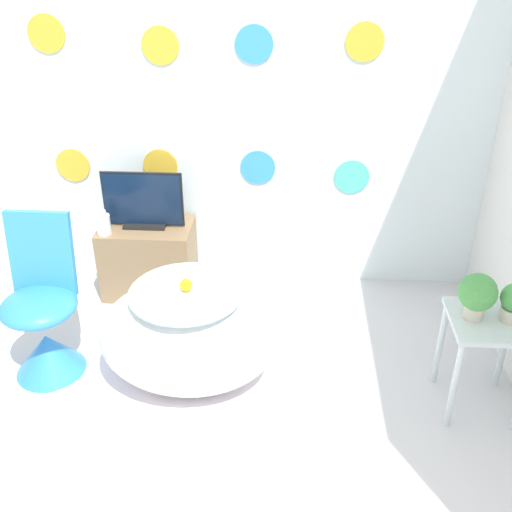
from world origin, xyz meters
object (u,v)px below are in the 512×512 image
object	(u,v)px
tv	(143,202)
potted_plant_left	(477,294)
bathtub	(189,335)
chair	(44,327)
vase	(103,224)

from	to	relation	value
tv	potted_plant_left	bearing A→B (deg)	-28.14
bathtub	potted_plant_left	bearing A→B (deg)	-4.04
tv	chair	bearing A→B (deg)	-114.74
chair	potted_plant_left	distance (m)	2.13
tv	potted_plant_left	xyz separation A→B (m)	(1.73, -0.92, 0.02)
tv	vase	size ratio (longest dim) A/B	3.23
bathtub	potted_plant_left	world-z (taller)	potted_plant_left
bathtub	vase	xyz separation A→B (m)	(-0.61, 0.72, 0.25)
bathtub	tv	bearing A→B (deg)	115.11
tv	vase	bearing A→B (deg)	-153.37
chair	vase	world-z (taller)	chair
bathtub	chair	xyz separation A→B (m)	(-0.76, 0.03, -0.01)
chair	tv	size ratio (longest dim) A/B	1.77
bathtub	chair	size ratio (longest dim) A/B	1.05
tv	potted_plant_left	distance (m)	1.96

